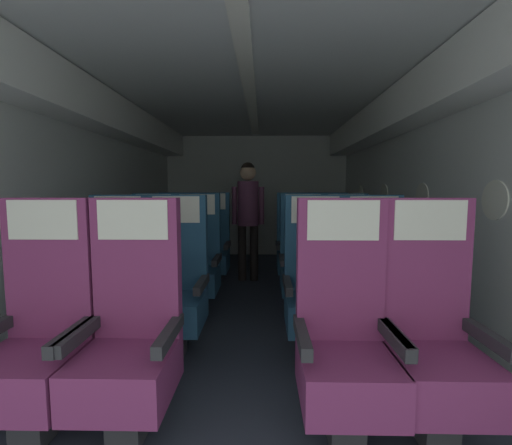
{
  "coord_description": "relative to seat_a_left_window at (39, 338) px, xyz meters",
  "views": [
    {
      "loc": [
        0.14,
        -0.21,
        1.23
      ],
      "look_at": [
        0.06,
        3.38,
        0.88
      ],
      "focal_mm": 24.55,
      "sensor_mm": 36.0,
      "label": 1
    }
  ],
  "objects": [
    {
      "name": "seat_b_right_window",
      "position": [
        1.5,
        0.89,
        0.0
      ],
      "size": [
        0.48,
        0.48,
        1.18
      ],
      "color": "#38383D",
      "rests_on": "ground"
    },
    {
      "name": "flight_attendant",
      "position": [
        0.91,
        2.98,
        0.48
      ],
      "size": [
        0.43,
        0.28,
        1.57
      ],
      "rotation": [
        0.0,
        0.0,
        -0.2
      ],
      "color": "black",
      "rests_on": "ground"
    },
    {
      "name": "seat_b_left_aisle",
      "position": [
        0.45,
        0.89,
        0.0
      ],
      "size": [
        0.48,
        0.48,
        1.18
      ],
      "color": "#38383D",
      "rests_on": "ground"
    },
    {
      "name": "seat_c_left_window",
      "position": [
        0.0,
        1.78,
        0.0
      ],
      "size": [
        0.48,
        0.48,
        1.18
      ],
      "color": "#38383D",
      "rests_on": "ground"
    },
    {
      "name": "seat_b_left_window",
      "position": [
        0.01,
        0.9,
        0.0
      ],
      "size": [
        0.48,
        0.48,
        1.18
      ],
      "color": "#38383D",
      "rests_on": "ground"
    },
    {
      "name": "seat_a_left_aisle",
      "position": [
        0.46,
        0.01,
        0.0
      ],
      "size": [
        0.48,
        0.48,
        1.18
      ],
      "color": "#38383D",
      "rests_on": "ground"
    },
    {
      "name": "seat_a_right_window",
      "position": [
        1.51,
        0.0,
        0.0
      ],
      "size": [
        0.48,
        0.48,
        1.18
      ],
      "color": "#38383D",
      "rests_on": "ground"
    },
    {
      "name": "seat_a_left_window",
      "position": [
        0.0,
        0.0,
        0.0
      ],
      "size": [
        0.48,
        0.48,
        1.18
      ],
      "color": "#38383D",
      "rests_on": "ground"
    },
    {
      "name": "seat_a_right_aisle",
      "position": [
        1.94,
        0.02,
        0.0
      ],
      "size": [
        0.48,
        0.48,
        1.18
      ],
      "color": "#38383D",
      "rests_on": "ground"
    },
    {
      "name": "seat_d_left_window",
      "position": [
        0.01,
        2.64,
        0.0
      ],
      "size": [
        0.48,
        0.48,
        1.18
      ],
      "color": "#38383D",
      "rests_on": "ground"
    },
    {
      "name": "seat_c_right_window",
      "position": [
        1.51,
        1.78,
        0.0
      ],
      "size": [
        0.48,
        0.48,
        1.18
      ],
      "color": "#38383D",
      "rests_on": "ground"
    },
    {
      "name": "seat_d_right_window",
      "position": [
        1.5,
        2.65,
        0.0
      ],
      "size": [
        0.48,
        0.48,
        1.18
      ],
      "color": "#38383D",
      "rests_on": "ground"
    },
    {
      "name": "seat_c_right_aisle",
      "position": [
        1.93,
        1.77,
        0.0
      ],
      "size": [
        0.48,
        0.48,
        1.18
      ],
      "color": "#38383D",
      "rests_on": "ground"
    },
    {
      "name": "seat_d_right_aisle",
      "position": [
        1.94,
        2.67,
        0.0
      ],
      "size": [
        0.48,
        0.48,
        1.18
      ],
      "color": "#38383D",
      "rests_on": "ground"
    },
    {
      "name": "seat_c_left_aisle",
      "position": [
        0.45,
        1.76,
        0.0
      ],
      "size": [
        0.48,
        0.48,
        1.18
      ],
      "color": "#38383D",
      "rests_on": "ground"
    },
    {
      "name": "ground",
      "position": [
        0.97,
        1.7,
        -0.5
      ],
      "size": [
        3.56,
        6.68,
        0.02
      ],
      "primitive_type": "cube",
      "color": "#2D3342"
    },
    {
      "name": "seat_b_right_aisle",
      "position": [
        1.94,
        0.89,
        0.0
      ],
      "size": [
        0.48,
        0.48,
        1.18
      ],
      "color": "#38383D",
      "rests_on": "ground"
    },
    {
      "name": "fuselage_shell",
      "position": [
        0.98,
        1.97,
        1.12
      ],
      "size": [
        3.44,
        6.33,
        2.25
      ],
      "color": "silver",
      "rests_on": "ground"
    },
    {
      "name": "seat_d_left_aisle",
      "position": [
        0.46,
        2.64,
        0.0
      ],
      "size": [
        0.48,
        0.48,
        1.18
      ],
      "color": "#38383D",
      "rests_on": "ground"
    }
  ]
}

